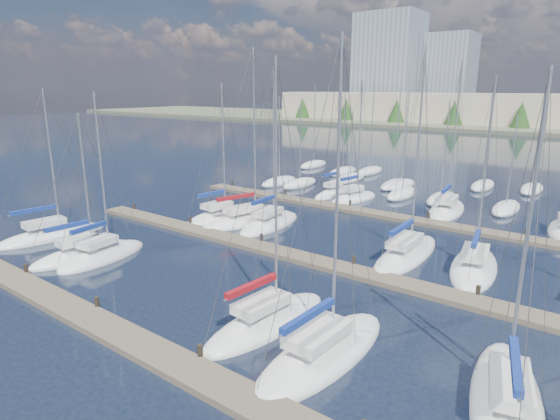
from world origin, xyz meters
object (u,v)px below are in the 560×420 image
Objects in this scene: sailboat_b at (84,255)px; sailboat_k at (406,254)px; sailboat_p at (447,210)px; sailboat_d at (267,322)px; sailboat_f at (506,403)px; sailboat_o at (354,198)px; sailboat_a at (51,236)px; sailboat_n at (335,194)px; sailboat_l at (474,267)px; sailboat_c at (103,256)px; sailboat_e at (323,353)px; sailboat_i at (248,220)px; sailboat_j at (270,224)px; sailboat_h at (220,217)px.

sailboat_b is 23.07m from sailboat_k.
sailboat_d is at bearing -96.98° from sailboat_p.
sailboat_o is (-20.86, 26.45, 0.02)m from sailboat_f.
sailboat_n is (10.40, 27.06, 0.02)m from sailboat_a.
sailboat_f is at bearing -80.40° from sailboat_l.
sailboat_n is at bearing 118.21° from sailboat_d.
sailboat_c is at bearing -177.72° from sailboat_d.
sailboat_o is at bearing 117.80° from sailboat_e.
sailboat_c is at bearing -157.94° from sailboat_l.
sailboat_c is at bearing -84.64° from sailboat_i.
sailboat_j is at bearing 136.86° from sailboat_e.
sailboat_d reaches higher than sailboat_a.
sailboat_k is (17.73, 0.74, 0.01)m from sailboat_h.
sailboat_a is 14.14m from sailboat_h.
sailboat_n is (-18.75, 13.58, 0.03)m from sailboat_l.
sailboat_d is 1.05× the size of sailboat_f.
sailboat_k reaches higher than sailboat_l.
sailboat_f reaches higher than sailboat_b.
sailboat_c is 13.32m from sailboat_i.
sailboat_e is at bearing -109.68° from sailboat_l.
sailboat_f reaches higher than sailboat_h.
sailboat_e reaches higher than sailboat_a.
sailboat_i is (-16.91, 14.34, 0.01)m from sailboat_e.
sailboat_e is 0.98× the size of sailboat_p.
sailboat_l is (21.64, 13.67, -0.00)m from sailboat_c.
sailboat_j is (-14.73, 14.74, 0.00)m from sailboat_e.
sailboat_n is at bearing 87.27° from sailboat_b.
sailboat_i is at bearing 171.37° from sailboat_l.
sailboat_n is 2.87m from sailboat_o.
sailboat_l is 27.04m from sailboat_b.
sailboat_a is at bearing -177.62° from sailboat_d.
sailboat_k is at bearing -89.92° from sailboat_p.
sailboat_k is (24.59, 13.11, 0.01)m from sailboat_a.
sailboat_i is at bearing -139.06° from sailboat_p.
sailboat_l is at bearing -28.89° from sailboat_n.
sailboat_e is 0.97× the size of sailboat_k.
sailboat_d reaches higher than sailboat_h.
sailboat_c is at bearing 33.01° from sailboat_b.
sailboat_c is 1.44m from sailboat_b.
sailboat_e is at bearing 4.24° from sailboat_b.
sailboat_k is (-2.08, 14.51, 0.00)m from sailboat_e.
sailboat_k reaches higher than sailboat_f.
sailboat_e is 1.10× the size of sailboat_o.
sailboat_k is at bearing -39.53° from sailboat_o.
sailboat_o is (2.79, -0.71, -0.01)m from sailboat_n.
sailboat_d is at bearing 5.07° from sailboat_a.
sailboat_p is 1.37× the size of sailboat_b.
sailboat_i reaches higher than sailboat_b.
sailboat_k is (-4.56, -0.37, 0.01)m from sailboat_l.
sailboat_b is 28.07m from sailboat_o.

